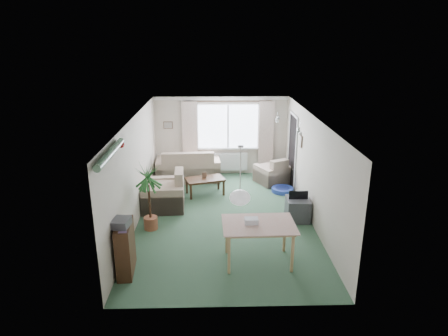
{
  "coord_description": "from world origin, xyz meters",
  "views": [
    {
      "loc": [
        -0.24,
        -8.57,
        4.09
      ],
      "look_at": [
        0.0,
        0.3,
        1.15
      ],
      "focal_mm": 32.0,
      "sensor_mm": 36.0,
      "label": 1
    }
  ],
  "objects_px": {
    "coffee_table": "(205,186)",
    "pet_bed": "(282,190)",
    "dining_table": "(258,243)",
    "armchair_corner": "(273,170)",
    "bookshelf": "(125,248)",
    "houseplant": "(149,197)",
    "armchair_left": "(163,189)",
    "tv_cube": "(297,209)",
    "sofa": "(188,164)"
  },
  "relations": [
    {
      "from": "armchair_corner",
      "to": "bookshelf",
      "type": "height_order",
      "value": "bookshelf"
    },
    {
      "from": "dining_table",
      "to": "pet_bed",
      "type": "bearing_deg",
      "value": 73.31
    },
    {
      "from": "armchair_left",
      "to": "tv_cube",
      "type": "xyz_separation_m",
      "value": [
        3.2,
        -0.8,
        -0.22
      ]
    },
    {
      "from": "armchair_left",
      "to": "dining_table",
      "type": "relative_size",
      "value": 0.86
    },
    {
      "from": "houseplant",
      "to": "dining_table",
      "type": "bearing_deg",
      "value": -32.59
    },
    {
      "from": "coffee_table",
      "to": "bookshelf",
      "type": "height_order",
      "value": "bookshelf"
    },
    {
      "from": "dining_table",
      "to": "armchair_left",
      "type": "bearing_deg",
      "value": 128.59
    },
    {
      "from": "armchair_corner",
      "to": "armchair_left",
      "type": "distance_m",
      "value": 3.43
    },
    {
      "from": "coffee_table",
      "to": "houseplant",
      "type": "bearing_deg",
      "value": -120.09
    },
    {
      "from": "armchair_corner",
      "to": "bookshelf",
      "type": "xyz_separation_m",
      "value": [
        -3.32,
        -4.57,
        0.09
      ]
    },
    {
      "from": "sofa",
      "to": "dining_table",
      "type": "xyz_separation_m",
      "value": [
        1.58,
        -4.68,
        -0.08
      ]
    },
    {
      "from": "armchair_corner",
      "to": "coffee_table",
      "type": "height_order",
      "value": "armchair_corner"
    },
    {
      "from": "sofa",
      "to": "pet_bed",
      "type": "bearing_deg",
      "value": 153.9
    },
    {
      "from": "bookshelf",
      "to": "armchair_left",
      "type": "bearing_deg",
      "value": 78.7
    },
    {
      "from": "armchair_left",
      "to": "coffee_table",
      "type": "distance_m",
      "value": 1.34
    },
    {
      "from": "dining_table",
      "to": "pet_bed",
      "type": "height_order",
      "value": "dining_table"
    },
    {
      "from": "armchair_left",
      "to": "bookshelf",
      "type": "relative_size",
      "value": 1.13
    },
    {
      "from": "armchair_corner",
      "to": "pet_bed",
      "type": "relative_size",
      "value": 1.44
    },
    {
      "from": "armchair_left",
      "to": "tv_cube",
      "type": "bearing_deg",
      "value": 72.75
    },
    {
      "from": "tv_cube",
      "to": "coffee_table",
      "type": "bearing_deg",
      "value": 144.32
    },
    {
      "from": "armchair_left",
      "to": "coffee_table",
      "type": "bearing_deg",
      "value": 126.2
    },
    {
      "from": "houseplant",
      "to": "pet_bed",
      "type": "bearing_deg",
      "value": 32.91
    },
    {
      "from": "armchair_left",
      "to": "pet_bed",
      "type": "xyz_separation_m",
      "value": [
        3.15,
        0.95,
        -0.42
      ]
    },
    {
      "from": "sofa",
      "to": "dining_table",
      "type": "relative_size",
      "value": 1.5
    },
    {
      "from": "dining_table",
      "to": "pet_bed",
      "type": "relative_size",
      "value": 2.09
    },
    {
      "from": "coffee_table",
      "to": "pet_bed",
      "type": "bearing_deg",
      "value": 3.13
    },
    {
      "from": "sofa",
      "to": "coffee_table",
      "type": "bearing_deg",
      "value": 109.65
    },
    {
      "from": "sofa",
      "to": "dining_table",
      "type": "bearing_deg",
      "value": 105.37
    },
    {
      "from": "sofa",
      "to": "coffee_table",
      "type": "xyz_separation_m",
      "value": [
        0.52,
        -1.23,
        -0.24
      ]
    },
    {
      "from": "dining_table",
      "to": "bookshelf",
      "type": "bearing_deg",
      "value": -173.82
    },
    {
      "from": "armchair_corner",
      "to": "bookshelf",
      "type": "bearing_deg",
      "value": 27.21
    },
    {
      "from": "tv_cube",
      "to": "pet_bed",
      "type": "xyz_separation_m",
      "value": [
        -0.05,
        1.76,
        -0.2
      ]
    },
    {
      "from": "coffee_table",
      "to": "dining_table",
      "type": "bearing_deg",
      "value": -72.88
    },
    {
      "from": "pet_bed",
      "to": "houseplant",
      "type": "bearing_deg",
      "value": -147.09
    },
    {
      "from": "armchair_corner",
      "to": "armchair_left",
      "type": "relative_size",
      "value": 0.8
    },
    {
      "from": "sofa",
      "to": "armchair_corner",
      "type": "height_order",
      "value": "sofa"
    },
    {
      "from": "armchair_corner",
      "to": "dining_table",
      "type": "bearing_deg",
      "value": 51.45
    },
    {
      "from": "armchair_left",
      "to": "houseplant",
      "type": "height_order",
      "value": "houseplant"
    },
    {
      "from": "bookshelf",
      "to": "houseplant",
      "type": "xyz_separation_m",
      "value": [
        0.19,
        1.69,
        0.29
      ]
    },
    {
      "from": "pet_bed",
      "to": "tv_cube",
      "type": "bearing_deg",
      "value": -88.37
    },
    {
      "from": "dining_table",
      "to": "houseplant",
      "type": "bearing_deg",
      "value": 147.41
    },
    {
      "from": "sofa",
      "to": "armchair_left",
      "type": "relative_size",
      "value": 1.74
    },
    {
      "from": "tv_cube",
      "to": "dining_table",
      "type": "bearing_deg",
      "value": -120.49
    },
    {
      "from": "dining_table",
      "to": "sofa",
      "type": "bearing_deg",
      "value": 108.7
    },
    {
      "from": "pet_bed",
      "to": "sofa",
      "type": "bearing_deg",
      "value": 157.23
    },
    {
      "from": "pet_bed",
      "to": "armchair_corner",
      "type": "bearing_deg",
      "value": 103.18
    },
    {
      "from": "coffee_table",
      "to": "armchair_corner",
      "type": "bearing_deg",
      "value": 23.84
    },
    {
      "from": "coffee_table",
      "to": "tv_cube",
      "type": "height_order",
      "value": "tv_cube"
    },
    {
      "from": "dining_table",
      "to": "armchair_corner",
      "type": "bearing_deg",
      "value": 78.29
    },
    {
      "from": "bookshelf",
      "to": "houseplant",
      "type": "height_order",
      "value": "houseplant"
    }
  ]
}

